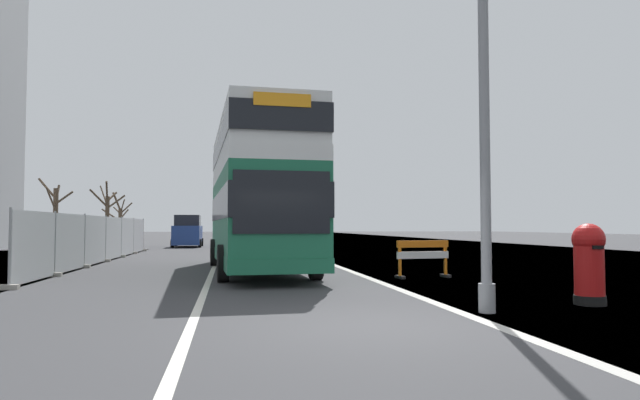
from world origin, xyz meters
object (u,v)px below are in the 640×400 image
roadworks_barrier (423,255)px  car_receding_mid (188,232)px  car_oncoming_near (256,234)px  double_decker_bus (257,194)px  lamppost_foreground (484,96)px  red_pillar_postbox (589,260)px

roadworks_barrier → car_receding_mid: bearing=108.4°
car_receding_mid → car_oncoming_near: bearing=-55.8°
double_decker_bus → lamppost_foreground: lamppost_foreground is taller
red_pillar_postbox → car_receding_mid: bearing=107.3°
lamppost_foreground → roadworks_barrier: lamppost_foreground is taller
car_oncoming_near → car_receding_mid: bearing=124.2°
double_decker_bus → lamppost_foreground: 10.17m
lamppost_foreground → red_pillar_postbox: (2.36, 0.60, -2.93)m
double_decker_bus → car_oncoming_near: bearing=87.5°
car_oncoming_near → double_decker_bus: bearing=-92.5°
double_decker_bus → lamppost_foreground: (3.51, -9.47, 1.21)m
roadworks_barrier → red_pillar_postbox: bearing=-77.9°
red_pillar_postbox → car_oncoming_near: (-5.18, 24.66, 0.14)m
double_decker_bus → roadworks_barrier: size_ratio=6.66×
lamppost_foreground → double_decker_bus: bearing=110.3°
lamppost_foreground → red_pillar_postbox: bearing=14.2°
red_pillar_postbox → car_receding_mid: size_ratio=0.35×
lamppost_foreground → car_receding_mid: bearing=103.0°
lamppost_foreground → car_receding_mid: lamppost_foreground is taller
double_decker_bus → roadworks_barrier: double_decker_bus is taller
lamppost_foreground → car_oncoming_near: lamppost_foreground is taller
lamppost_foreground → car_oncoming_near: 25.57m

